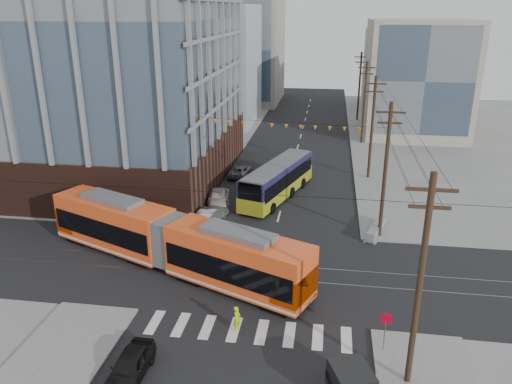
% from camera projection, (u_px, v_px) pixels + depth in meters
% --- Properties ---
extents(ground, '(160.00, 160.00, 0.00)m').
position_uv_depth(ground, '(256.00, 302.00, 31.50)').
color(ground, slate).
extents(office_building, '(30.00, 25.00, 28.60)m').
position_uv_depth(office_building, '(76.00, 41.00, 50.93)').
color(office_building, '#381E16').
rests_on(office_building, ground).
extents(bg_bldg_nw_near, '(18.00, 16.00, 18.00)m').
position_uv_depth(bg_bldg_nw_near, '(198.00, 65.00, 78.97)').
color(bg_bldg_nw_near, '#8C99A5').
rests_on(bg_bldg_nw_near, ground).
extents(bg_bldg_ne_near, '(14.00, 14.00, 16.00)m').
position_uv_depth(bg_bldg_ne_near, '(417.00, 79.00, 71.03)').
color(bg_bldg_ne_near, gray).
rests_on(bg_bldg_ne_near, ground).
extents(bg_bldg_nw_far, '(16.00, 18.00, 20.00)m').
position_uv_depth(bg_bldg_nw_far, '(239.00, 49.00, 96.76)').
color(bg_bldg_nw_far, gray).
rests_on(bg_bldg_nw_far, ground).
extents(bg_bldg_ne_far, '(16.00, 16.00, 14.00)m').
position_uv_depth(bg_bldg_ne_far, '(411.00, 70.00, 89.65)').
color(bg_bldg_ne_far, '#8C99A5').
rests_on(bg_bldg_ne_far, ground).
extents(utility_pole_near, '(0.30, 0.30, 11.00)m').
position_uv_depth(utility_pole_near, '(419.00, 286.00, 22.85)').
color(utility_pole_near, black).
rests_on(utility_pole_near, ground).
extents(utility_pole_far, '(0.30, 0.30, 11.00)m').
position_uv_depth(utility_pole_far, '(359.00, 87.00, 80.36)').
color(utility_pole_far, black).
rests_on(utility_pole_far, ground).
extents(streetcar, '(20.78, 11.31, 4.12)m').
position_uv_depth(streetcar, '(171.00, 241.00, 35.06)').
color(streetcar, '#F0501D').
rests_on(streetcar, ground).
extents(city_bus, '(6.18, 12.45, 3.46)m').
position_uv_depth(city_bus, '(278.00, 180.00, 48.53)').
color(city_bus, '#1B1842').
rests_on(city_bus, ground).
extents(black_sedan, '(1.68, 4.01, 1.36)m').
position_uv_depth(black_sedan, '(130.00, 366.00, 24.90)').
color(black_sedan, black).
rests_on(black_sedan, ground).
extents(parked_car_silver, '(2.46, 4.33, 1.35)m').
position_uv_depth(parked_car_silver, '(211.00, 215.00, 43.10)').
color(parked_car_silver, '#9EA4A8').
rests_on(parked_car_silver, ground).
extents(parked_car_white, '(2.92, 5.22, 1.43)m').
position_uv_depth(parked_car_white, '(219.00, 196.00, 47.37)').
color(parked_car_white, silver).
rests_on(parked_car_white, ground).
extents(parked_car_grey, '(2.27, 4.51, 1.22)m').
position_uv_depth(parked_car_grey, '(240.00, 171.00, 54.92)').
color(parked_car_grey, slate).
rests_on(parked_car_grey, ground).
extents(pedestrian, '(0.48, 0.63, 1.57)m').
position_uv_depth(pedestrian, '(237.00, 319.00, 28.50)').
color(pedestrian, '#B7E706').
rests_on(pedestrian, ground).
extents(stop_sign, '(0.72, 0.72, 2.24)m').
position_uv_depth(stop_sign, '(385.00, 334.00, 26.64)').
color(stop_sign, '#B30019').
rests_on(stop_sign, ground).
extents(jersey_barrier, '(2.26, 4.40, 0.86)m').
position_uv_depth(jersey_barrier, '(376.00, 229.00, 40.94)').
color(jersey_barrier, gray).
rests_on(jersey_barrier, ground).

